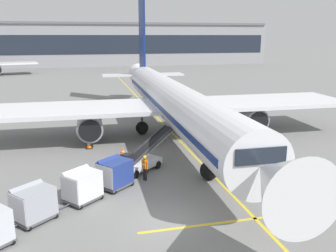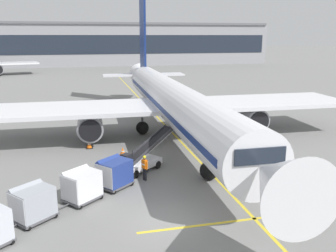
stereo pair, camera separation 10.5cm
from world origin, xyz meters
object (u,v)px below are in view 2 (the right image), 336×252
baggage_cart_lead (114,172)px  baggage_cart_second (81,185)px  parked_airplane (171,101)px  ground_crew_by_loader (145,166)px  safety_cone_engine_keepout (89,145)px  safety_cone_wingtip (123,152)px  baggage_cart_third (32,203)px  belt_loader (141,159)px  ground_crew_by_carts (106,172)px

baggage_cart_lead → baggage_cart_second: bearing=-142.7°
parked_airplane → ground_crew_by_loader: bearing=-112.8°
safety_cone_engine_keepout → safety_cone_wingtip: 3.84m
baggage_cart_second → baggage_cart_third: size_ratio=1.00×
safety_cone_engine_keepout → parked_airplane: bearing=17.6°
belt_loader → ground_crew_by_carts: belt_loader is taller
parked_airplane → belt_loader: size_ratio=8.99×
safety_cone_engine_keepout → ground_crew_by_loader: bearing=-67.0°
parked_airplane → ground_crew_by_carts: bearing=-122.6°
belt_loader → safety_cone_wingtip: size_ratio=6.59×
parked_airplane → baggage_cart_second: (-8.60, -12.88, -2.42)m
ground_crew_by_carts → safety_cone_engine_keepout: size_ratio=2.67×
baggage_cart_third → safety_cone_engine_keepout: size_ratio=3.96×
baggage_cart_second → safety_cone_wingtip: size_ratio=3.41×
baggage_cart_lead → ground_crew_by_loader: size_ratio=1.48×
belt_loader → safety_cone_engine_keepout: belt_loader is taller
ground_crew_by_loader → baggage_cart_lead: bearing=-162.0°
baggage_cart_third → baggage_cart_second: bearing=35.4°
baggage_cart_lead → safety_cone_wingtip: size_ratio=3.41×
baggage_cart_second → ground_crew_by_loader: size_ratio=1.48×
belt_loader → safety_cone_wingtip: (-1.00, 3.26, -0.45)m
parked_airplane → safety_cone_wingtip: parked_airplane is taller
baggage_cart_lead → safety_cone_wingtip: (1.19, 5.96, -0.63)m
baggage_cart_lead → ground_crew_by_loader: baggage_cart_lead is taller
belt_loader → safety_cone_wingtip: belt_loader is taller
parked_airplane → safety_cone_engine_keepout: parked_airplane is taller
belt_loader → ground_crew_by_loader: size_ratio=2.87×
belt_loader → baggage_cart_second: (-4.23, -4.26, 0.18)m
baggage_cart_third → ground_crew_by_loader: 7.73m
baggage_cart_lead → safety_cone_wingtip: 6.11m
baggage_cart_second → safety_cone_engine_keepout: baggage_cart_second is taller
baggage_cart_second → ground_crew_by_carts: bearing=50.0°
safety_cone_wingtip → belt_loader: bearing=-73.0°
belt_loader → ground_crew_by_loader: bearing=-93.1°
parked_airplane → ground_crew_by_carts: parked_airplane is taller
parked_airplane → baggage_cart_second: 15.68m
baggage_cart_third → ground_crew_by_loader: (6.61, 4.00, -0.00)m
ground_crew_by_loader → ground_crew_by_carts: bearing=-171.2°
baggage_cart_second → safety_cone_wingtip: baggage_cart_second is taller
baggage_cart_third → ground_crew_by_loader: size_ratio=1.48×
baggage_cart_lead → ground_crew_by_carts: bearing=151.6°
parked_airplane → baggage_cart_lead: parked_airplane is taller
baggage_cart_second → baggage_cart_third: 3.06m
baggage_cart_third → ground_crew_by_carts: size_ratio=1.48×
baggage_cart_lead → baggage_cart_second: 2.57m
ground_crew_by_loader → parked_airplane: bearing=67.2°
belt_loader → ground_crew_by_carts: bearing=-138.0°
belt_loader → baggage_cart_second: belt_loader is taller
baggage_cart_second → ground_crew_by_carts: 2.39m
ground_crew_by_carts → safety_cone_wingtip: (1.70, 5.68, -0.63)m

